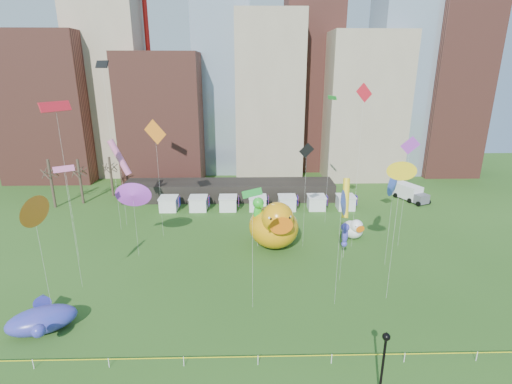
{
  "coord_description": "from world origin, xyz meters",
  "views": [
    {
      "loc": [
        -0.78,
        -25.44,
        23.02
      ],
      "look_at": [
        0.05,
        8.62,
        12.0
      ],
      "focal_mm": 27.0,
      "sensor_mm": 36.0,
      "label": 1
    }
  ],
  "objects_px": {
    "seahorse_purple": "(345,233)",
    "seahorse_green": "(258,211)",
    "box_truck": "(410,193)",
    "whale_inflatable": "(42,318)",
    "big_duck": "(274,225)",
    "lamppost": "(384,357)",
    "small_duck": "(353,229)"
  },
  "relations": [
    {
      "from": "big_duck",
      "to": "lamppost",
      "type": "xyz_separation_m",
      "value": [
        6.07,
        -24.82,
        0.17
      ]
    },
    {
      "from": "lamppost",
      "to": "box_truck",
      "type": "bearing_deg",
      "value": 65.35
    },
    {
      "from": "seahorse_green",
      "to": "seahorse_purple",
      "type": "bearing_deg",
      "value": -40.71
    },
    {
      "from": "small_duck",
      "to": "box_truck",
      "type": "xyz_separation_m",
      "value": [
        14.73,
        16.12,
        0.01
      ]
    },
    {
      "from": "seahorse_purple",
      "to": "box_truck",
      "type": "xyz_separation_m",
      "value": [
        17.47,
        22.11,
        -2.03
      ]
    },
    {
      "from": "big_duck",
      "to": "lamppost",
      "type": "relative_size",
      "value": 1.72
    },
    {
      "from": "seahorse_green",
      "to": "seahorse_purple",
      "type": "relative_size",
      "value": 1.46
    },
    {
      "from": "box_truck",
      "to": "whale_inflatable",
      "type": "bearing_deg",
      "value": -168.08
    },
    {
      "from": "big_duck",
      "to": "seahorse_purple",
      "type": "xyz_separation_m",
      "value": [
        8.56,
        -3.45,
        0.26
      ]
    },
    {
      "from": "small_duck",
      "to": "lamppost",
      "type": "relative_size",
      "value": 0.79
    },
    {
      "from": "whale_inflatable",
      "to": "box_truck",
      "type": "xyz_separation_m",
      "value": [
        48.49,
        35.35,
        0.22
      ]
    },
    {
      "from": "seahorse_green",
      "to": "small_duck",
      "type": "bearing_deg",
      "value": -12.13
    },
    {
      "from": "seahorse_purple",
      "to": "seahorse_green",
      "type": "bearing_deg",
      "value": -176.24
    },
    {
      "from": "seahorse_purple",
      "to": "lamppost",
      "type": "height_order",
      "value": "lamppost"
    },
    {
      "from": "big_duck",
      "to": "seahorse_purple",
      "type": "distance_m",
      "value": 9.23
    },
    {
      "from": "box_truck",
      "to": "seahorse_green",
      "type": "bearing_deg",
      "value": -171.01
    },
    {
      "from": "small_duck",
      "to": "seahorse_green",
      "type": "distance_m",
      "value": 14.19
    },
    {
      "from": "big_duck",
      "to": "whale_inflatable",
      "type": "distance_m",
      "value": 28.06
    },
    {
      "from": "lamppost",
      "to": "box_truck",
      "type": "xyz_separation_m",
      "value": [
        19.96,
        43.48,
        -1.94
      ]
    },
    {
      "from": "lamppost",
      "to": "box_truck",
      "type": "relative_size",
      "value": 0.8
    },
    {
      "from": "seahorse_green",
      "to": "lamppost",
      "type": "xyz_separation_m",
      "value": [
        8.27,
        -25.04,
        -1.79
      ]
    },
    {
      "from": "whale_inflatable",
      "to": "box_truck",
      "type": "distance_m",
      "value": 60.01
    },
    {
      "from": "big_duck",
      "to": "whale_inflatable",
      "type": "height_order",
      "value": "big_duck"
    },
    {
      "from": "small_duck",
      "to": "seahorse_green",
      "type": "xyz_separation_m",
      "value": [
        -13.49,
        -2.32,
        3.74
      ]
    },
    {
      "from": "small_duck",
      "to": "whale_inflatable",
      "type": "distance_m",
      "value": 38.85
    },
    {
      "from": "small_duck",
      "to": "seahorse_purple",
      "type": "bearing_deg",
      "value": -129.85
    },
    {
      "from": "whale_inflatable",
      "to": "box_truck",
      "type": "relative_size",
      "value": 1.07
    },
    {
      "from": "big_duck",
      "to": "whale_inflatable",
      "type": "xyz_separation_m",
      "value": [
        -22.47,
        -16.69,
        -1.99
      ]
    },
    {
      "from": "seahorse_purple",
      "to": "box_truck",
      "type": "distance_m",
      "value": 28.25
    },
    {
      "from": "lamppost",
      "to": "big_duck",
      "type": "bearing_deg",
      "value": 103.74
    },
    {
      "from": "box_truck",
      "to": "small_duck",
      "type": "bearing_deg",
      "value": -156.6
    },
    {
      "from": "seahorse_green",
      "to": "whale_inflatable",
      "type": "relative_size",
      "value": 0.94
    }
  ]
}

